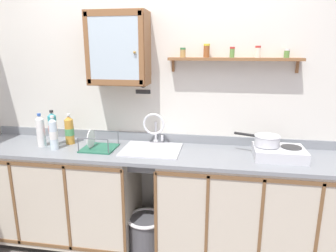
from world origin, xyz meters
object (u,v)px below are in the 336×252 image
Objects in this scene: saucepan at (267,140)px; dish_rack at (98,146)px; bottle_water_clear_1 at (54,134)px; trash_bin at (146,235)px; bottle_juice_amber_2 at (69,130)px; bottle_detergent_teal_3 at (53,129)px; warning_sign at (143,87)px; bottle_opaque_white_0 at (41,132)px; hot_plate_stove at (279,153)px; wall_cabinet at (118,49)px; sink at (152,152)px.

dish_rack is at bearing -178.35° from saucepan.
dish_rack is at bearing 11.34° from bottle_water_clear_1.
bottle_juice_amber_2 is at bearing 166.56° from trash_bin.
bottle_detergent_teal_3 reaches higher than bottle_water_clear_1.
warning_sign is at bearing 166.21° from saucepan.
bottle_opaque_white_0 reaches higher than bottle_water_clear_1.
saucepan is at bearing -1.94° from bottle_juice_amber_2.
trash_bin is at bearing -13.44° from bottle_juice_amber_2.
trash_bin is at bearing -174.94° from hot_plate_stove.
wall_cabinet is at bearing 136.52° from trash_bin.
bottle_detergent_teal_3 is at bearing -165.05° from wall_cabinet.
dish_rack is at bearing -17.84° from bottle_juice_amber_2.
dish_rack is (0.37, 0.07, -0.11)m from bottle_water_clear_1.
hot_plate_stove is at bearing -0.27° from bottle_detergent_teal_3.
bottle_water_clear_1 is at bearing -21.17° from bottle_opaque_white_0.
saucepan is at bearing 3.66° from bottle_water_clear_1.
bottle_water_clear_1 is (-0.83, -0.13, 0.16)m from sink.
hot_plate_stove is 1.88× the size of warning_sign.
bottle_opaque_white_0 is 1.01m from wall_cabinet.
bottle_opaque_white_0 is 1.05× the size of dish_rack.
bottle_water_clear_1 is at bearing -168.66° from dish_rack.
hot_plate_stove is at bearing 0.80° from bottle_opaque_white_0.
bottle_juice_amber_2 is at bearing 178.06° from saucepan.
trash_bin is (0.10, -0.38, -1.27)m from warning_sign.
trash_bin is (-1.08, -0.10, -0.80)m from hot_plate_stove.
hot_plate_stove is at bearing -13.79° from warning_sign.
bottle_detergent_teal_3 is 1.55× the size of warning_sign.
warning_sign reaches higher than bottle_detergent_teal_3.
bottle_detergent_teal_3 is (0.10, 0.04, 0.02)m from bottle_opaque_white_0.
hot_plate_stove is 0.64× the size of wall_cabinet.
bottle_detergent_teal_3 is at bearing 176.57° from dish_rack.
wall_cabinet is (0.59, 0.16, 0.70)m from bottle_detergent_teal_3.
warning_sign is (0.71, 0.38, 0.38)m from bottle_water_clear_1.
bottle_juice_amber_2 is at bearing 71.61° from bottle_water_clear_1.
saucepan is (0.95, -0.02, 0.16)m from sink.
warning_sign is at bearing 28.20° from bottle_water_clear_1.
wall_cabinet is at bearing -145.47° from warning_sign.
sink is at bearing -62.23° from warning_sign.
bottle_opaque_white_0 reaches higher than dish_rack.
bottle_water_clear_1 is 0.49× the size of wall_cabinet.
hot_plate_stove is 1.38× the size of dish_rack.
sink is 0.93m from wall_cabinet.
bottle_water_clear_1 is (-1.78, -0.11, -0.00)m from saucepan.
saucepan is 1.71× the size of warning_sign.
warning_sign is (0.65, 0.21, 0.39)m from bottle_juice_amber_2.
warning_sign is (0.77, 0.28, 0.36)m from bottle_detergent_teal_3.
hot_plate_stove is 1.89m from bottle_water_clear_1.
hot_plate_stove is at bearing 5.06° from trash_bin.
bottle_opaque_white_0 is 0.92× the size of bottle_detergent_teal_3.
wall_cabinet reaches higher than bottle_juice_amber_2.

